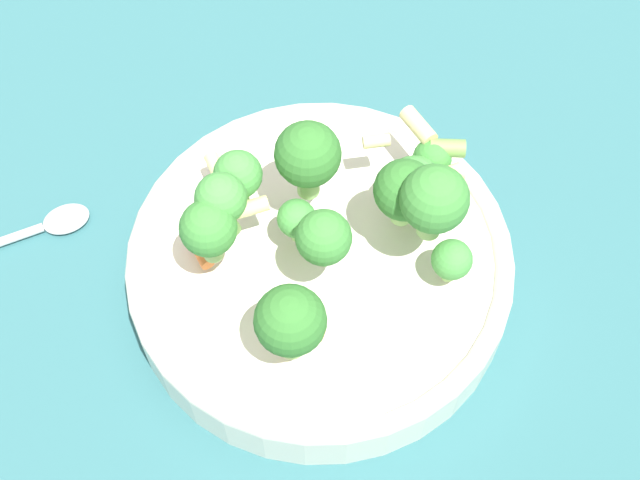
{
  "coord_description": "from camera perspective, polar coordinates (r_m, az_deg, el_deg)",
  "views": [
    {
      "loc": [
        -0.14,
        0.27,
        0.58
      ],
      "look_at": [
        0.0,
        0.0,
        0.06
      ],
      "focal_mm": 50.0,
      "sensor_mm": 36.0,
      "label": 1
    }
  ],
  "objects": [
    {
      "name": "ground_plane",
      "position": [
        0.66,
        -0.0,
        -2.82
      ],
      "size": [
        3.0,
        3.0,
        0.0
      ],
      "primitive_type": "plane",
      "color": "#2D6066"
    },
    {
      "name": "spoon",
      "position": [
        0.71,
        -18.44,
        0.37
      ],
      "size": [
        0.12,
        0.14,
        0.01
      ],
      "rotation": [
        0.0,
        0.0,
        10.3
      ],
      "color": "silver",
      "rests_on": "ground_plane"
    },
    {
      "name": "bowl",
      "position": [
        0.64,
        -0.0,
        -1.74
      ],
      "size": [
        0.27,
        0.27,
        0.05
      ],
      "color": "silver",
      "rests_on": "ground_plane"
    },
    {
      "name": "pasta_salad",
      "position": [
        0.57,
        1.12,
        1.85
      ],
      "size": [
        0.2,
        0.21,
        0.1
      ],
      "color": "#8CB766",
      "rests_on": "bowl"
    }
  ]
}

